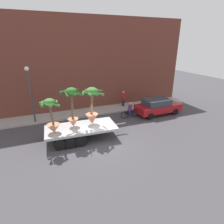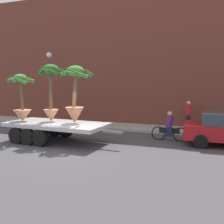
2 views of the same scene
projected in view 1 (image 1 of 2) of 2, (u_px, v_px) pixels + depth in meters
The scene contains 11 objects.
ground_plane at pixel (102, 142), 13.20m from camera, with size 60.00×60.00×0.00m, color #423F44.
sidewalk at pixel (83, 113), 18.46m from camera, with size 24.00×2.20×0.15m, color #A39E99.
building_facade at pixel (77, 65), 18.31m from camera, with size 24.00×1.20×9.24m, color brown.
flatbed_trailer at pixel (78, 130), 13.32m from camera, with size 6.16×2.59×0.98m.
potted_palm_rear at pixel (92, 105), 13.29m from camera, with size 1.69×1.69×2.82m.
potted_palm_middle at pixel (52, 117), 12.06m from camera, with size 1.31×1.38×2.43m.
potted_palm_front at pixel (72, 104), 12.78m from camera, with size 1.54×1.54×2.92m.
cyclist at pixel (130, 111), 17.28m from camera, with size 1.84×0.36×1.54m.
parked_car at pixel (157, 106), 18.06m from camera, with size 4.57×2.11×1.58m.
pedestrian_near_gate at pixel (123, 98), 19.89m from camera, with size 0.36×0.36×1.71m.
street_lamp at pixel (30, 88), 15.08m from camera, with size 0.36×0.36×4.83m.
Camera 1 is at (-3.64, -10.98, 6.77)m, focal length 29.10 mm.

